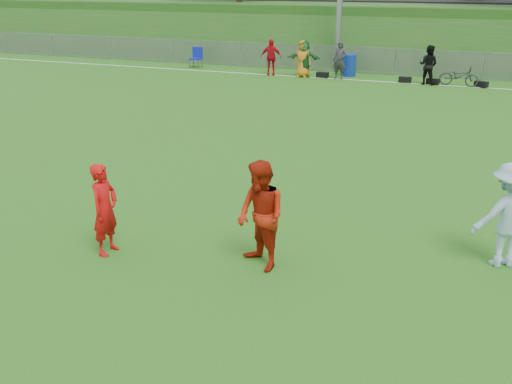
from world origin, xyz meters
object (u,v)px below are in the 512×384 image
at_px(player_red_left, 105,209).
at_px(bicycle, 459,76).
at_px(player_blue, 508,215).
at_px(player_red_center, 261,216).
at_px(recycling_bin, 349,65).

distance_m(player_red_left, bicycle, 19.55).
bearing_deg(player_blue, player_red_left, -12.07).
height_order(player_red_center, player_blue, player_red_center).
xyz_separation_m(player_blue, bicycle, (-1.24, 16.94, -0.46)).
bearing_deg(player_red_left, player_blue, -72.80).
distance_m(player_red_left, player_blue, 6.71).
distance_m(player_red_center, recycling_bin, 19.50).
relative_size(player_red_left, player_blue, 0.91).
xyz_separation_m(player_red_left, recycling_bin, (0.17, 19.76, -0.31)).
distance_m(player_red_left, recycling_bin, 19.77).
bearing_deg(recycling_bin, player_red_center, -82.61).
distance_m(player_red_left, player_red_center, 2.72).
relative_size(player_red_center, recycling_bin, 1.81).
height_order(player_red_left, recycling_bin, player_red_left).
xyz_separation_m(player_red_left, bicycle, (5.20, 18.84, -0.38)).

